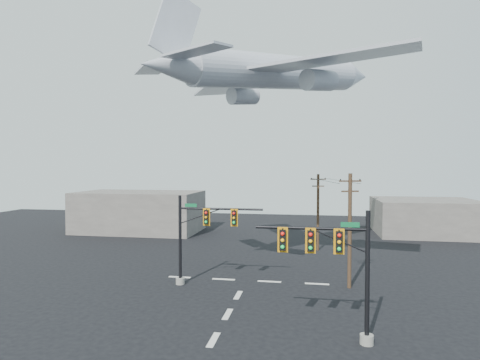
% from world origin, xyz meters
% --- Properties ---
extents(ground, '(120.00, 120.00, 0.00)m').
position_xyz_m(ground, '(0.00, 0.00, 0.00)').
color(ground, black).
rests_on(ground, ground).
extents(lane_markings, '(14.00, 21.20, 0.01)m').
position_xyz_m(lane_markings, '(0.00, 5.33, 0.01)').
color(lane_markings, silver).
rests_on(lane_markings, ground).
extents(signal_mast_near, '(6.57, 0.82, 7.44)m').
position_xyz_m(signal_mast_near, '(6.96, 0.85, 4.18)').
color(signal_mast_near, gray).
rests_on(signal_mast_near, ground).
extents(signal_mast_far, '(7.31, 0.82, 7.44)m').
position_xyz_m(signal_mast_far, '(-3.77, 9.96, 4.00)').
color(signal_mast_far, gray).
rests_on(signal_mast_far, ground).
extents(utility_pole_a, '(1.80, 0.70, 9.29)m').
position_xyz_m(utility_pole_a, '(8.56, 11.36, 4.86)').
color(utility_pole_a, '#4B3320').
rests_on(utility_pole_a, ground).
extents(utility_pole_b, '(1.80, 0.43, 8.95)m').
position_xyz_m(utility_pole_b, '(6.33, 25.72, 4.68)').
color(utility_pole_b, '#4B3320').
rests_on(utility_pole_b, ground).
extents(power_lines, '(3.88, 14.36, 0.03)m').
position_xyz_m(power_lines, '(7.45, 18.54, 8.46)').
color(power_lines, black).
extents(airliner, '(22.88, 24.31, 7.36)m').
position_xyz_m(airliner, '(2.56, 15.22, 18.42)').
color(airliner, '#B5B9C2').
extents(building_left, '(18.00, 10.00, 6.00)m').
position_xyz_m(building_left, '(-20.00, 35.00, 3.00)').
color(building_left, slate).
rests_on(building_left, ground).
extents(building_right, '(14.00, 12.00, 5.00)m').
position_xyz_m(building_right, '(22.00, 40.00, 2.50)').
color(building_right, slate).
rests_on(building_right, ground).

